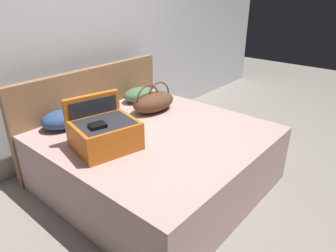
{
  "coord_description": "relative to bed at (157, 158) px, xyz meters",
  "views": [
    {
      "loc": [
        -1.86,
        -1.33,
        1.78
      ],
      "look_at": [
        0.0,
        0.26,
        0.66
      ],
      "focal_mm": 32.65,
      "sensor_mm": 36.0,
      "label": 1
    }
  ],
  "objects": [
    {
      "name": "ground_plane",
      "position": [
        0.0,
        -0.4,
        -0.28
      ],
      "size": [
        12.0,
        12.0,
        0.0
      ],
      "primitive_type": "plane",
      "color": "gray"
    },
    {
      "name": "back_wall",
      "position": [
        0.0,
        1.25,
        1.02
      ],
      "size": [
        8.0,
        0.1,
        2.6
      ],
      "primitive_type": "cube",
      "color": "silver",
      "rests_on": "ground"
    },
    {
      "name": "bed",
      "position": [
        0.0,
        0.0,
        0.0
      ],
      "size": [
        1.82,
        1.83,
        0.56
      ],
      "primitive_type": "cube",
      "color": "#BC9993",
      "rests_on": "ground"
    },
    {
      "name": "headboard",
      "position": [
        0.0,
        0.95,
        0.22
      ],
      "size": [
        1.86,
        0.08,
        1.0
      ],
      "primitive_type": "cube",
      "color": "olive",
      "rests_on": "ground"
    },
    {
      "name": "hard_case_large",
      "position": [
        -0.49,
        0.13,
        0.42
      ],
      "size": [
        0.58,
        0.55,
        0.4
      ],
      "rotation": [
        0.0,
        0.0,
        -0.23
      ],
      "color": "#D16619",
      "rests_on": "bed"
    },
    {
      "name": "duffel_bag",
      "position": [
        0.36,
        0.38,
        0.39
      ],
      "size": [
        0.54,
        0.35,
        0.31
      ],
      "rotation": [
        0.0,
        0.0,
        -0.11
      ],
      "color": "brown",
      "rests_on": "bed"
    },
    {
      "name": "pillow_near_headboard",
      "position": [
        -0.51,
        0.74,
        0.37
      ],
      "size": [
        0.4,
        0.33,
        0.17
      ],
      "primitive_type": "ellipsoid",
      "rotation": [
        0.0,
        0.0,
        -0.11
      ],
      "color": "navy",
      "rests_on": "bed"
    },
    {
      "name": "pillow_center_head",
      "position": [
        0.48,
        0.72,
        0.36
      ],
      "size": [
        0.42,
        0.32,
        0.16
      ],
      "primitive_type": "ellipsoid",
      "rotation": [
        0.0,
        0.0,
        -0.16
      ],
      "color": "#4C724C",
      "rests_on": "bed"
    }
  ]
}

